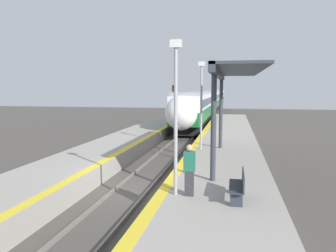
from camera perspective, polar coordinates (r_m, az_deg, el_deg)
ground_plane at (r=14.15m, az=-6.29°, el=-11.25°), size 120.00×120.00×0.00m
rail_left at (r=14.36m, az=-9.08°, el=-10.72°), size 0.08×90.00×0.15m
rail_right at (r=13.94m, az=-3.42°, el=-11.18°), size 0.08×90.00×0.15m
train at (r=60.20m, az=7.44°, el=4.49°), size 2.74×71.05×3.98m
platform_right at (r=13.41m, az=9.09°, el=-10.31°), size 4.02×64.00×0.90m
platform_left at (r=15.35m, az=-18.43°, el=-8.41°), size 3.35×64.00×0.90m
platform_bench at (r=10.41m, az=12.29°, el=-10.06°), size 0.44×1.57×0.89m
person_waiting at (r=10.52m, az=3.74°, el=-7.54°), size 0.36×0.22×1.67m
railway_signal at (r=37.17m, az=0.95°, el=4.27°), size 0.28×0.28×4.74m
lamppost_near at (r=10.32m, az=1.36°, el=3.31°), size 0.36×0.20×4.92m
lamppost_mid at (r=18.53m, az=5.83°, el=4.68°), size 0.36×0.20×4.92m
station_canopy at (r=15.52m, az=10.93°, el=8.47°), size 2.02×9.96×4.30m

